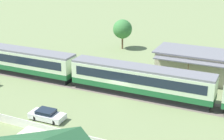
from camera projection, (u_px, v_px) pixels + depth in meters
name	position (u px, v px, depth m)	size (l,w,h in m)	color
ground_plane	(120.00, 95.00, 47.35)	(600.00, 600.00, 0.00)	#707F51
passenger_train	(143.00, 80.00, 46.25)	(61.74, 3.15, 4.23)	#1E6033
railway_track	(154.00, 98.00, 46.36)	(104.50, 3.60, 0.04)	#665B51
station_building	(194.00, 64.00, 53.07)	(11.88, 7.69, 4.33)	beige
picket_fence_front	(18.00, 122.00, 38.90)	(50.37, 0.06, 1.05)	white
parked_car_white_2	(47.00, 115.00, 40.42)	(4.32, 2.00, 1.25)	white
yard_tree_1	(123.00, 29.00, 67.67)	(3.80, 3.80, 5.93)	brown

